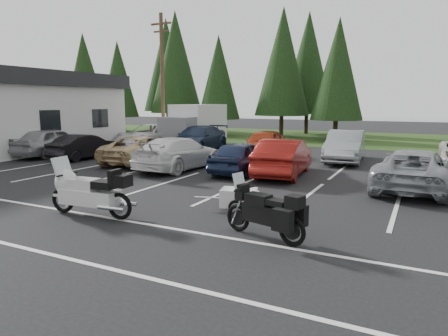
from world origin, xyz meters
TOP-DOWN VIEW (x-y plane):
  - ground at (0.00, 0.00)m, footprint 120.00×120.00m
  - grass_strip at (0.00, 24.00)m, footprint 80.00×16.00m
  - lake_water at (4.00, 55.00)m, footprint 70.00×50.00m
  - utility_pole at (-10.00, 12.00)m, footprint 1.60×0.26m
  - box_truck at (-8.00, 12.50)m, footprint 2.40×5.60m
  - stall_markings at (0.00, 2.00)m, footprint 32.00×16.00m
  - conifer_0 at (-28.00, 22.50)m, footprint 4.58×4.58m
  - conifer_1 at (-22.00, 21.20)m, footprint 3.96×3.96m
  - conifer_2 at (-16.00, 22.80)m, footprint 5.10×5.10m
  - conifer_3 at (-10.50, 21.40)m, footprint 3.87×3.87m
  - conifer_4 at (-5.00, 22.90)m, footprint 4.80×4.80m
  - conifer_5 at (0.00, 21.60)m, footprint 4.14×4.14m
  - conifer_back_a at (-20.00, 27.00)m, footprint 5.28×5.28m
  - conifer_back_b at (-4.00, 27.50)m, footprint 4.97×4.97m
  - car_near_0 at (-12.41, 4.60)m, footprint 2.24×4.91m
  - car_near_1 at (-9.95, 4.59)m, footprint 1.53×4.11m
  - car_near_2 at (-6.00, 4.66)m, footprint 2.50×5.10m
  - car_near_3 at (-3.48, 3.97)m, footprint 2.25×5.17m
  - car_near_4 at (-0.57, 4.38)m, footprint 1.82×4.17m
  - car_near_5 at (1.29, 4.60)m, footprint 2.11×4.82m
  - car_near_6 at (6.24, 3.97)m, footprint 2.58×5.22m
  - car_far_0 at (-9.94, 10.46)m, footprint 3.10×6.00m
  - car_far_1 at (-6.21, 10.31)m, footprint 2.58×5.58m
  - car_far_2 at (-1.56, 9.72)m, footprint 2.26×4.66m
  - car_far_3 at (2.85, 9.89)m, footprint 2.07×4.99m
  - touring_motorcycle at (-1.40, -3.57)m, footprint 2.94×1.15m
  - cargo_trailer at (1.97, -1.35)m, footprint 1.58×1.13m
  - adventure_motorcycle at (3.40, -3.14)m, footprint 2.51×1.42m

SIDE VIEW (x-z plane):
  - ground at x=0.00m, z-range 0.00..0.00m
  - lake_water at x=4.00m, z-range -0.01..0.01m
  - stall_markings at x=0.00m, z-range 0.00..0.01m
  - grass_strip at x=0.00m, z-range 0.00..0.01m
  - cargo_trailer at x=1.97m, z-range 0.00..0.66m
  - car_near_1 at x=-9.95m, z-range 0.00..1.34m
  - car_near_2 at x=-6.00m, z-range 0.00..1.39m
  - car_near_4 at x=-0.57m, z-range 0.00..1.40m
  - car_near_6 at x=6.24m, z-range 0.00..1.42m
  - adventure_motorcycle at x=3.40m, z-range 0.00..1.44m
  - car_near_3 at x=-3.48m, z-range 0.00..1.48m
  - car_far_2 at x=-1.56m, z-range 0.00..1.53m
  - car_near_5 at x=1.29m, z-range 0.00..1.54m
  - car_far_1 at x=-6.21m, z-range 0.00..1.58m
  - touring_motorcycle at x=-1.40m, z-range 0.00..1.59m
  - car_far_3 at x=2.85m, z-range 0.00..1.61m
  - car_far_0 at x=-9.94m, z-range 0.00..1.62m
  - car_near_0 at x=-12.41m, z-range 0.00..1.63m
  - box_truck at x=-8.00m, z-range 0.00..2.90m
  - utility_pole at x=-10.00m, z-range 0.20..9.20m
  - conifer_3 at x=-10.50m, z-range 0.76..9.78m
  - conifer_1 at x=-22.00m, z-range 0.78..10.00m
  - conifer_5 at x=0.00m, z-range 0.81..10.45m
  - conifer_0 at x=-28.00m, z-range 0.90..11.56m
  - conifer_4 at x=-5.00m, z-range 0.95..12.12m
  - conifer_back_b at x=-4.00m, z-range 0.98..12.56m
  - conifer_2 at x=-16.00m, z-range 1.01..12.90m
  - conifer_back_a at x=-20.00m, z-range 1.04..13.34m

